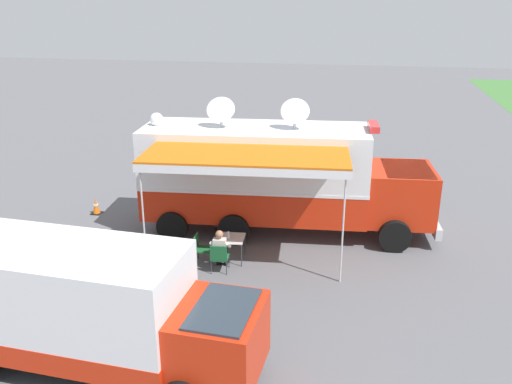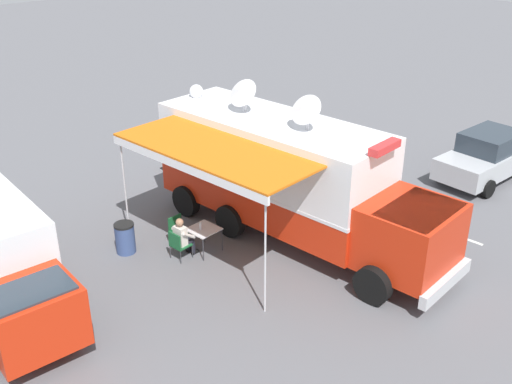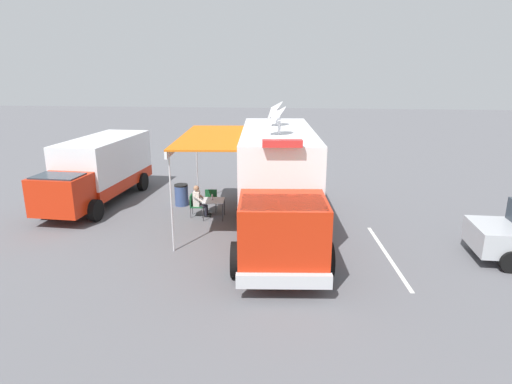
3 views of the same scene
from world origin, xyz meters
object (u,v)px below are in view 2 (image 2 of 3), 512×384
object	(u,v)px
folding_chair_at_table	(178,243)
folding_chair_beside_table	(178,228)
folding_table	(203,231)
trash_bin	(125,238)
seated_responder	(183,236)
command_truck	(290,176)
car_behind_truck	(487,156)
traffic_cone	(166,162)
water_bottle	(200,226)

from	to	relation	value
folding_chair_at_table	folding_chair_beside_table	xyz separation A→B (m)	(-0.51, -0.71, 0.00)
folding_table	trash_bin	size ratio (longest dim) A/B	0.95
seated_responder	command_truck	bearing A→B (deg)	159.62
folding_chair_beside_table	seated_responder	xyz separation A→B (m)	(0.32, 0.70, 0.14)
folding_chair_at_table	car_behind_truck	distance (m)	11.84
seated_responder	traffic_cone	size ratio (longest dim) A/B	2.16
folding_chair_at_table	traffic_cone	bearing A→B (deg)	-121.83
water_bottle	traffic_cone	distance (m)	6.26
folding_table	car_behind_truck	xyz separation A→B (m)	(-10.64, 2.89, 0.21)
water_bottle	trash_bin	size ratio (longest dim) A/B	0.25
command_truck	car_behind_truck	world-z (taller)	command_truck
water_bottle	folding_chair_beside_table	distance (m)	0.89
folding_chair_at_table	car_behind_truck	bearing A→B (deg)	165.17
water_bottle	command_truck	bearing A→B (deg)	157.68
folding_table	water_bottle	xyz separation A→B (m)	(0.06, -0.05, 0.16)
folding_chair_beside_table	folding_chair_at_table	bearing A→B (deg)	54.59
seated_responder	car_behind_truck	world-z (taller)	car_behind_truck
command_truck	trash_bin	bearing A→B (deg)	-30.85
folding_table	car_behind_truck	bearing A→B (deg)	164.79
folding_chair_at_table	seated_responder	xyz separation A→B (m)	(-0.19, -0.02, 0.14)
folding_chair_beside_table	traffic_cone	size ratio (longest dim) A/B	1.50
water_bottle	seated_responder	xyz separation A→B (m)	(0.55, -0.10, -0.18)
command_truck	folding_chair_at_table	xyz separation A→B (m)	(3.27, -1.13, -1.43)
seated_responder	folding_table	bearing A→B (deg)	166.08
folding_chair_at_table	folding_chair_beside_table	world-z (taller)	same
trash_bin	folding_table	bearing A→B (deg)	138.52
folding_chair_at_table	trash_bin	bearing A→B (deg)	-56.87
command_truck	traffic_cone	bearing A→B (deg)	-91.43
folding_table	traffic_cone	bearing A→B (deg)	-114.94
command_truck	folding_chair_at_table	size ratio (longest dim) A/B	11.11
folding_table	seated_responder	xyz separation A→B (m)	(0.61, -0.15, -0.02)
folding_chair_beside_table	car_behind_truck	distance (m)	11.56
seated_responder	traffic_cone	distance (m)	6.41
command_truck	trash_bin	distance (m)	5.06
folding_table	water_bottle	bearing A→B (deg)	-36.57
seated_responder	trash_bin	distance (m)	1.72
water_bottle	folding_chair_at_table	bearing A→B (deg)	-6.86
traffic_cone	folding_chair_at_table	bearing A→B (deg)	58.17
folding_table	folding_chair_beside_table	world-z (taller)	folding_chair_beside_table
trash_bin	car_behind_truck	bearing A→B (deg)	160.44
command_truck	car_behind_truck	size ratio (longest dim) A/B	2.28
folding_chair_at_table	seated_responder	bearing A→B (deg)	-175.09
car_behind_truck	trash_bin	bearing A→B (deg)	-19.56
command_truck	water_bottle	distance (m)	2.96
command_truck	trash_bin	world-z (taller)	command_truck
folding_chair_beside_table	seated_responder	bearing A→B (deg)	65.40
water_bottle	car_behind_truck	size ratio (longest dim) A/B	0.05
folding_chair_at_table	car_behind_truck	xyz separation A→B (m)	(-11.44, 3.03, 0.37)
water_bottle	folding_chair_at_table	size ratio (longest dim) A/B	0.26
command_truck	folding_chair_at_table	bearing A→B (deg)	-19.05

